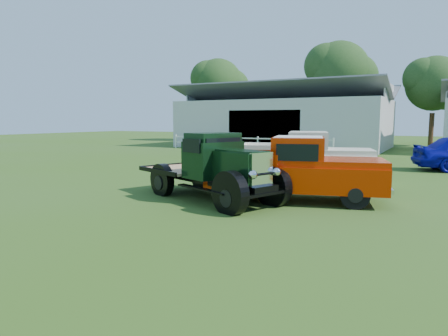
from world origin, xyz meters
The scene contains 9 objects.
ground centered at (0.00, 0.00, 0.00)m, with size 120.00×120.00×0.00m, color #395624.
shed_left centered at (-7.00, 26.00, 2.80)m, with size 18.80×10.20×5.60m, color #B0B0B0, non-canonical shape.
fence_rail centered at (-8.00, 20.00, 0.60)m, with size 14.20×0.16×1.20m, color white, non-canonical shape.
tree_a centered at (-18.00, 33.00, 5.25)m, with size 6.30×6.30×10.50m, color black, non-canonical shape.
tree_b centered at (-4.00, 34.00, 5.75)m, with size 6.90×6.90×11.50m, color black, non-canonical shape.
tree_c centered at (5.00, 33.00, 4.50)m, with size 5.40×5.40×9.00m, color black, non-canonical shape.
vintage_flatbed centered at (-0.38, 1.40, 1.05)m, with size 5.30×2.10×2.10m, color black, non-canonical shape.
red_pickup centered at (1.99, 2.49, 1.01)m, with size 5.53×2.12×2.02m, color #C22602, non-canonical shape.
white_pickup centered at (1.15, 6.29, 1.00)m, with size 5.42×2.10×1.99m, color silver, non-canonical shape.
Camera 1 is at (5.95, -9.32, 2.50)m, focal length 32.00 mm.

